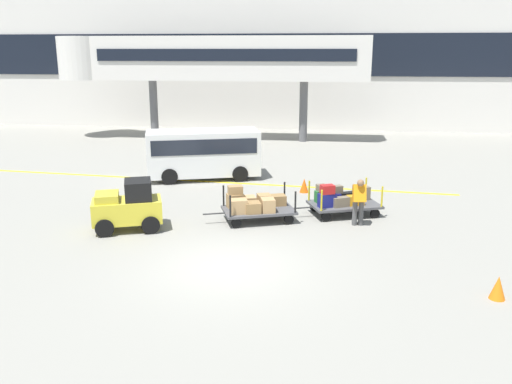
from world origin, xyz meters
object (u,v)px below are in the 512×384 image
(baggage_handler, at_px, (359,200))
(shuttle_van, at_px, (203,150))
(baggage_tug, at_px, (128,207))
(safety_cone_near, at_px, (304,186))
(baggage_cart_middle, at_px, (341,200))
(baggage_cart_lead, at_px, (254,205))
(safety_cone_far, at_px, (498,288))

(baggage_handler, xyz_separation_m, shuttle_van, (-6.34, 5.84, 0.37))
(baggage_tug, distance_m, safety_cone_near, 7.45)
(baggage_handler, relative_size, safety_cone_near, 2.84)
(baggage_cart_middle, relative_size, safety_cone_near, 5.58)
(baggage_tug, height_order, safety_cone_near, baggage_tug)
(baggage_cart_lead, bearing_deg, baggage_tug, -159.62)
(shuttle_van, bearing_deg, baggage_handler, -42.64)
(baggage_cart_lead, distance_m, shuttle_van, 6.48)
(baggage_tug, distance_m, baggage_handler, 7.25)
(baggage_cart_lead, bearing_deg, safety_cone_far, -39.06)
(shuttle_van, bearing_deg, baggage_cart_lead, -62.45)
(baggage_cart_middle, distance_m, safety_cone_near, 3.15)
(safety_cone_far, bearing_deg, baggage_tug, 160.05)
(baggage_tug, relative_size, baggage_cart_lead, 0.77)
(safety_cone_near, bearing_deg, baggage_cart_lead, -111.20)
(baggage_cart_middle, distance_m, baggage_handler, 1.29)
(baggage_cart_middle, relative_size, shuttle_van, 0.60)
(shuttle_van, distance_m, safety_cone_far, 14.15)
(baggage_tug, height_order, baggage_cart_middle, baggage_tug)
(baggage_tug, bearing_deg, baggage_handler, 10.17)
(baggage_cart_lead, height_order, baggage_cart_middle, baggage_cart_middle)
(baggage_cart_lead, height_order, safety_cone_far, baggage_cart_lead)
(baggage_cart_lead, xyz_separation_m, baggage_cart_middle, (2.85, 1.02, -0.00))
(safety_cone_near, height_order, safety_cone_far, same)
(baggage_handler, distance_m, safety_cone_near, 4.42)
(baggage_cart_lead, distance_m, safety_cone_far, 7.97)
(safety_cone_far, bearing_deg, baggage_cart_lead, 140.94)
(baggage_handler, bearing_deg, baggage_cart_lead, 177.90)
(baggage_cart_middle, height_order, baggage_handler, baggage_handler)
(baggage_tug, xyz_separation_m, baggage_cart_middle, (6.63, 2.42, -0.22))
(baggage_handler, distance_m, safety_cone_far, 5.69)
(baggage_cart_middle, height_order, safety_cone_far, baggage_cart_middle)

